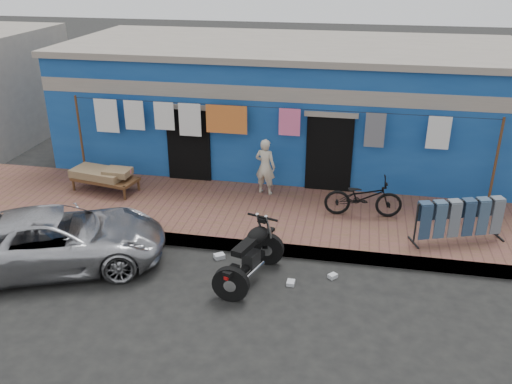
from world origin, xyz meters
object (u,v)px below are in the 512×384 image
(car, at_px, (56,239))
(motorcycle, at_px, (250,254))
(jeans_rack, at_px, (459,220))
(charpoy, at_px, (105,180))
(seated_person, at_px, (265,167))
(bicycle, at_px, (364,193))

(car, height_order, motorcycle, car)
(motorcycle, bearing_deg, jeans_rack, 43.20)
(charpoy, bearing_deg, seated_person, 8.46)
(seated_person, height_order, bicycle, seated_person)
(car, relative_size, bicycle, 2.50)
(jeans_rack, bearing_deg, seated_person, 159.92)
(car, height_order, jeans_rack, car)
(car, distance_m, jeans_rack, 7.90)
(motorcycle, relative_size, jeans_rack, 0.95)
(car, xyz_separation_m, seated_person, (3.41, 3.61, 0.35))
(bicycle, relative_size, jeans_rack, 0.86)
(bicycle, bearing_deg, charpoy, 83.68)
(bicycle, relative_size, charpoy, 0.94)
(seated_person, relative_size, motorcycle, 0.74)
(motorcycle, bearing_deg, charpoy, 162.98)
(bicycle, xyz_separation_m, motorcycle, (-1.99, -2.66, -0.23))
(car, distance_m, motorcycle, 3.75)
(seated_person, bearing_deg, bicycle, 174.29)
(bicycle, distance_m, charpoy, 6.17)
(seated_person, bearing_deg, jeans_rack, 172.46)
(bicycle, xyz_separation_m, charpoy, (-6.17, 0.19, -0.26))
(jeans_rack, bearing_deg, charpoy, 173.14)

